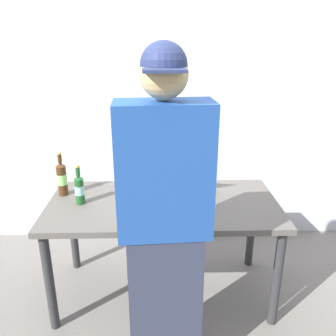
# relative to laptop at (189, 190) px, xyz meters

# --- Properties ---
(ground_plane) EXTENTS (8.00, 8.00, 0.00)m
(ground_plane) POSITION_rel_laptop_xyz_m (-0.19, -0.10, -0.79)
(ground_plane) COLOR slate
(ground_plane) RESTS_ON ground
(desk) EXTENTS (1.57, 0.77, 0.75)m
(desk) POSITION_rel_laptop_xyz_m (-0.19, -0.10, -0.13)
(desk) COLOR #56514C
(desk) RESTS_ON ground
(laptop) EXTENTS (0.39, 0.40, 0.20)m
(laptop) POSITION_rel_laptop_xyz_m (0.00, 0.00, 0.00)
(laptop) COLOR #B7BABC
(laptop) RESTS_ON desk
(beer_bottle_dark) EXTENTS (0.07, 0.07, 0.32)m
(beer_bottle_dark) POSITION_rel_laptop_xyz_m (-0.90, 0.04, 0.08)
(beer_bottle_dark) COLOR #472B14
(beer_bottle_dark) RESTS_ON desk
(beer_bottle_brown) EXTENTS (0.06, 0.06, 0.27)m
(beer_bottle_brown) POSITION_rel_laptop_xyz_m (-0.75, -0.10, 0.06)
(beer_bottle_brown) COLOR #1E5123
(beer_bottle_brown) RESTS_ON desk
(person_figure) EXTENTS (0.47, 0.31, 1.79)m
(person_figure) POSITION_rel_laptop_xyz_m (-0.19, -0.72, 0.12)
(person_figure) COLOR #2D3347
(person_figure) RESTS_ON ground
(back_wall) EXTENTS (6.00, 0.10, 2.60)m
(back_wall) POSITION_rel_laptop_xyz_m (-0.19, 0.79, 0.51)
(back_wall) COLOR silver
(back_wall) RESTS_ON ground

